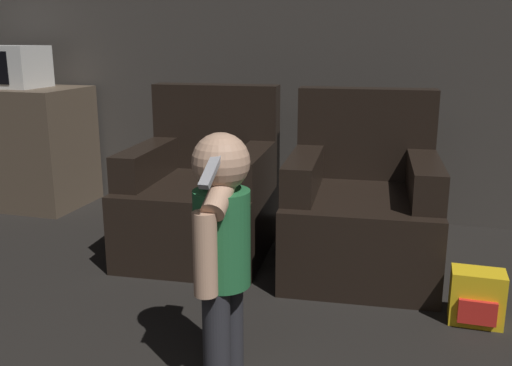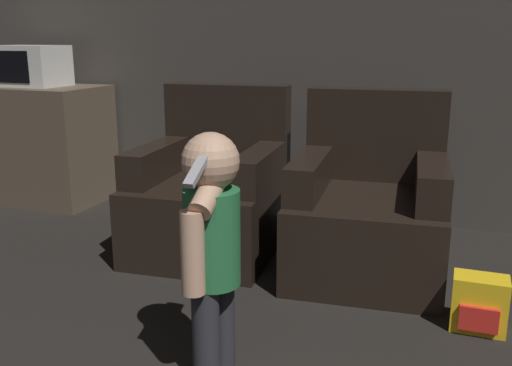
# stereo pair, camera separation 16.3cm
# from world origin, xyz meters

# --- Properties ---
(wall_back) EXTENTS (8.40, 0.05, 2.60)m
(wall_back) POSITION_xyz_m (0.00, 4.50, 1.30)
(wall_back) COLOR #423D38
(wall_back) RESTS_ON ground_plane
(armchair_left) EXTENTS (0.87, 0.97, 0.98)m
(armchair_left) POSITION_xyz_m (-0.89, 3.57, 0.33)
(armchair_left) COLOR black
(armchair_left) RESTS_ON ground_plane
(armchair_right) EXTENTS (0.88, 0.98, 0.98)m
(armchair_right) POSITION_xyz_m (0.07, 3.57, 0.33)
(armchair_right) COLOR black
(armchair_right) RESTS_ON ground_plane
(person_toddler) EXTENTS (0.21, 0.36, 0.95)m
(person_toddler) POSITION_xyz_m (-0.31, 2.31, 0.56)
(person_toddler) COLOR #28282D
(person_toddler) RESTS_ON ground_plane
(toy_backpack) EXTENTS (0.23, 0.17, 0.25)m
(toy_backpack) POSITION_xyz_m (0.65, 3.03, 0.12)
(toy_backpack) COLOR yellow
(toy_backpack) RESTS_ON ground_plane
(kitchen_counter) EXTENTS (0.99, 0.63, 0.90)m
(kitchen_counter) POSITION_xyz_m (-2.61, 4.11, 0.45)
(kitchen_counter) COLOR brown
(kitchen_counter) RESTS_ON ground_plane
(microwave) EXTENTS (0.53, 0.37, 0.31)m
(microwave) POSITION_xyz_m (-2.65, 4.11, 1.05)
(microwave) COLOR silver
(microwave) RESTS_ON kitchen_counter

